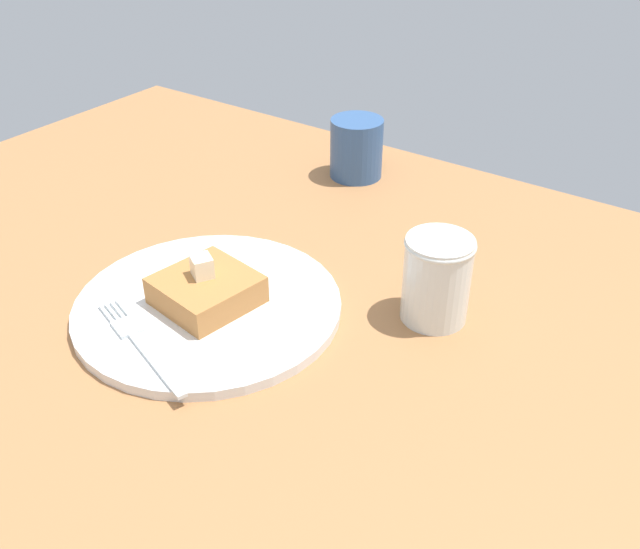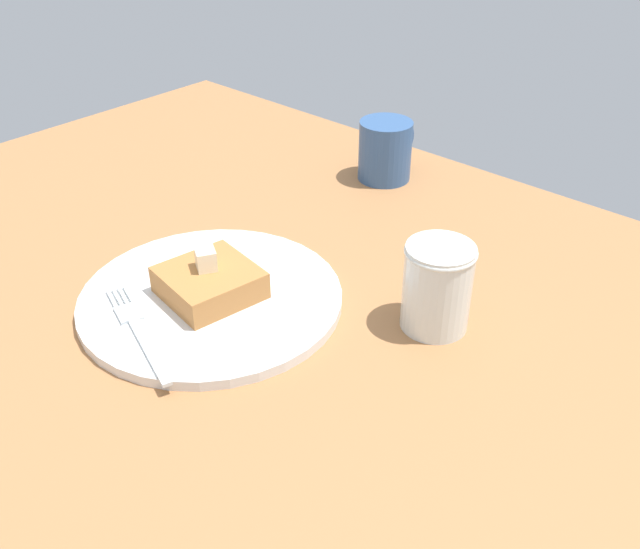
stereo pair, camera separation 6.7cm
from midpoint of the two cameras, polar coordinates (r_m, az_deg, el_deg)
table_surface at (r=66.57cm, az=-16.85°, el=-7.86°), size 109.21×109.21×2.42cm
plate at (r=70.51cm, az=-11.63°, el=-2.55°), size 25.87×25.87×1.04cm
toast_slice_center at (r=69.47cm, az=-11.80°, el=-1.31°), size 9.77×9.64×2.77cm
butter_pat_primary at (r=68.55cm, az=-12.19°, el=0.55°), size 2.64×2.71×2.06cm
fork at (r=66.72cm, az=-17.19°, el=-5.13°), size 6.68×15.57×0.36cm
syrup_jar at (r=66.73cm, az=6.50°, el=-0.64°), size 6.60×6.60×8.54cm
coffee_mug at (r=94.49cm, az=0.96°, el=10.08°), size 9.50×6.87×7.80cm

